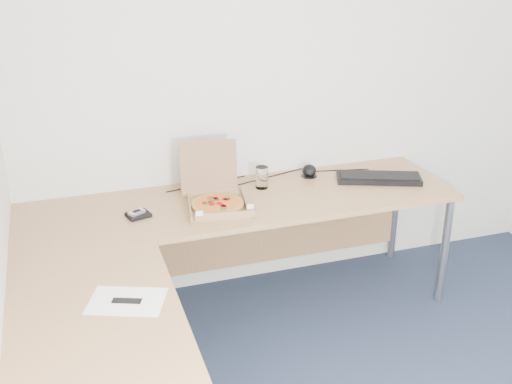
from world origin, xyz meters
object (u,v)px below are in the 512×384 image
object	(u,v)px
pizza_box	(217,200)
wallet	(138,215)
desk	(204,246)
keyboard	(379,178)
drinking_glass	(262,177)

from	to	relation	value
pizza_box	wallet	size ratio (longest dim) A/B	3.16
wallet	desk	bearing A→B (deg)	-70.18
pizza_box	wallet	world-z (taller)	pizza_box
pizza_box	keyboard	bearing A→B (deg)	13.00
wallet	keyboard	bearing A→B (deg)	-12.95
wallet	drinking_glass	bearing A→B (deg)	-2.41
desk	drinking_glass	size ratio (longest dim) A/B	18.82
keyboard	wallet	world-z (taller)	keyboard
pizza_box	wallet	distance (m)	0.44
desk	pizza_box	bearing A→B (deg)	66.08
drinking_glass	keyboard	distance (m)	0.73
pizza_box	wallet	bearing A→B (deg)	-171.92
pizza_box	drinking_glass	distance (m)	0.37
desk	keyboard	xyz separation A→B (m)	(1.21, 0.44, 0.05)
pizza_box	wallet	xyz separation A→B (m)	(-0.43, 0.01, -0.03)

